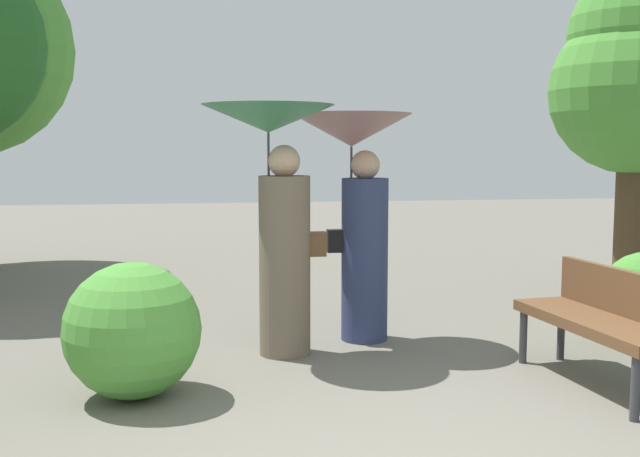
{
  "coord_description": "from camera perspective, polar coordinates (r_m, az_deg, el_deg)",
  "views": [
    {
      "loc": [
        -1.09,
        -3.38,
        1.71
      ],
      "look_at": [
        0.0,
        3.23,
        0.99
      ],
      "focal_mm": 42.55,
      "sensor_mm": 36.0,
      "label": 1
    }
  ],
  "objects": [
    {
      "name": "bush_path_right",
      "position": [
        5.35,
        -13.93,
        -7.45
      ],
      "size": [
        0.93,
        0.93,
        0.93
      ],
      "primitive_type": "sphere",
      "color": "#4C9338",
      "rests_on": "ground"
    },
    {
      "name": "tree_mid_right",
      "position": [
        9.48,
        22.58,
        10.66
      ],
      "size": [
        1.9,
        1.9,
        3.73
      ],
      "color": "#4C3823",
      "rests_on": "ground"
    },
    {
      "name": "person_left",
      "position": [
        6.16,
        -3.24,
        2.68
      ],
      "size": [
        1.07,
        1.07,
        2.05
      ],
      "rotation": [
        0.0,
        0.0,
        1.55
      ],
      "color": "#6B5B4C",
      "rests_on": "ground"
    },
    {
      "name": "person_right",
      "position": [
        6.63,
        2.83,
        3.16
      ],
      "size": [
        1.05,
        1.05,
        2.0
      ],
      "rotation": [
        0.0,
        0.0,
        1.55
      ],
      "color": "navy",
      "rests_on": "ground"
    },
    {
      "name": "park_bench",
      "position": [
        5.8,
        20.66,
        -6.16
      ],
      "size": [
        0.64,
        1.54,
        0.83
      ],
      "rotation": [
        0.0,
        0.0,
        -1.47
      ],
      "color": "#38383D",
      "rests_on": "ground"
    }
  ]
}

